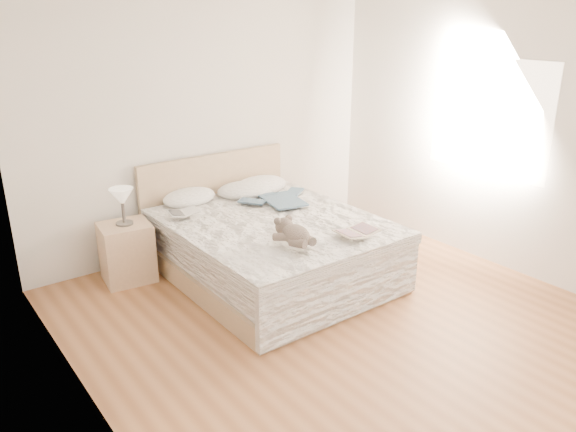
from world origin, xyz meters
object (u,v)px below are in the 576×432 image
object	(u,v)px
bed	(268,246)
photo_book	(184,213)
nightstand	(127,252)
childrens_book	(357,233)
teddy_bear	(296,242)
table_lamp	(122,199)

from	to	relation	value
bed	photo_book	size ratio (longest dim) A/B	7.21
bed	photo_book	bearing A→B (deg)	141.90
bed	photo_book	world-z (taller)	bed
bed	nightstand	world-z (taller)	bed
photo_book	childrens_book	bearing A→B (deg)	-43.91
teddy_bear	childrens_book	bearing A→B (deg)	-12.83
nightstand	photo_book	distance (m)	0.65
nightstand	childrens_book	distance (m)	2.16
nightstand	bed	bearing A→B (deg)	-32.52
teddy_bear	photo_book	bearing A→B (deg)	104.20
table_lamp	photo_book	size ratio (longest dim) A/B	1.16
table_lamp	teddy_bear	bearing A→B (deg)	-59.31
teddy_bear	nightstand	bearing A→B (deg)	118.15
childrens_book	teddy_bear	distance (m)	0.59
bed	teddy_bear	bearing A→B (deg)	-108.32
table_lamp	photo_book	xyz separation A→B (m)	(0.49, -0.23, -0.18)
nightstand	childrens_book	xyz separation A→B (m)	(1.45, -1.56, 0.35)
bed	table_lamp	xyz separation A→B (m)	(-1.11, 0.72, 0.50)
nightstand	teddy_bear	size ratio (longest dim) A/B	1.56
childrens_book	nightstand	bearing A→B (deg)	135.58
table_lamp	childrens_book	bearing A→B (deg)	-47.22
photo_book	childrens_book	xyz separation A→B (m)	(0.96, -1.33, 0.00)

